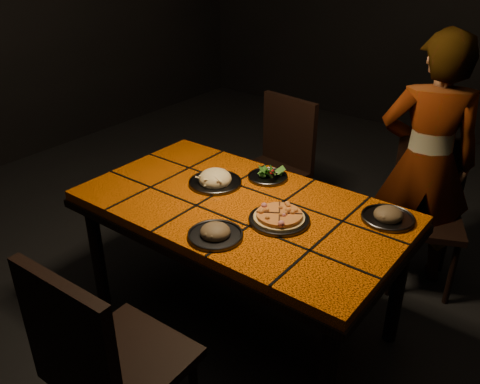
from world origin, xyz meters
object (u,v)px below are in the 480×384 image
Objects in this scene: dining_table at (241,217)px; plate_pasta at (215,180)px; chair_near at (102,360)px; chair_far_left at (278,159)px; chair_far_right at (427,204)px; plate_pizza at (279,218)px; diner at (426,163)px.

dining_table is 5.75× the size of plate_pasta.
dining_table is 1.61× the size of chair_near.
chair_far_right is at bearing 11.85° from chair_far_left.
dining_table is at bearing -145.42° from chair_far_right.
chair_far_left is at bearing 160.52° from chair_far_right.
plate_pizza is at bearing -6.68° from dining_table.
plate_pasta is (-0.81, -0.92, 0.01)m from diner.
diner is at bearing 12.03° from chair_far_left.
diner is at bearing -104.40° from chair_near.
plate_pizza is at bearing -49.06° from chair_far_left.
plate_pasta reaches higher than dining_table.
plate_pasta reaches higher than plate_pizza.
diner is 4.61× the size of plate_pizza.
chair_far_left is 2.92× the size of plate_pizza.
chair_far_left is 1.01m from chair_far_right.
diner is 5.39× the size of plate_pasta.
chair_near is at bearing -83.28° from dining_table.
dining_table is at bearing -59.87° from chair_far_left.
plate_pasta is at bearing 166.53° from plate_pizza.
chair_near is 0.66× the size of diner.
diner is 1.22m from plate_pasta.
plate_pasta is at bearing -156.72° from chair_far_right.
plate_pasta is at bearing -72.27° from chair_far_left.
chair_far_left is at bearing 100.34° from plate_pasta.
chair_far_right is at bearing 58.52° from dining_table.
chair_near reaches higher than dining_table.
chair_far_left reaches higher than dining_table.
dining_table is 1.82× the size of chair_far_right.
chair_far_right is at bearing -105.67° from chair_near.
chair_far_right is (0.50, 1.99, -0.06)m from chair_near.
plate_pizza is at bearing -133.64° from chair_far_right.
chair_far_left reaches higher than chair_far_right.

